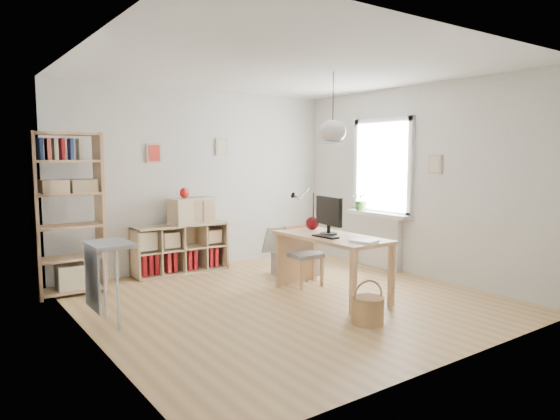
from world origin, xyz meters
TOP-DOWN VIEW (x-y plane):
  - ground at (0.00, 0.00)m, footprint 4.50×4.50m
  - room_shell at (0.55, -0.15)m, footprint 4.50×4.50m
  - window_unit at (2.23, 0.60)m, footprint 0.07×1.16m
  - radiator at (2.19, 0.60)m, footprint 0.10×0.80m
  - windowsill at (2.14, 0.60)m, footprint 0.22×1.20m
  - desk at (0.55, -0.15)m, footprint 0.70×1.50m
  - cube_shelf at (-0.47, 2.08)m, footprint 1.40×0.38m
  - tall_bookshelf at (-2.04, 1.80)m, footprint 0.80×0.38m
  - side_table at (-2.04, 0.35)m, footprint 0.40×0.55m
  - chair at (0.58, 0.47)m, footprint 0.40×0.40m
  - wicker_basket at (0.18, -1.14)m, footprint 0.33×0.33m
  - storage_chest at (0.90, 1.03)m, footprint 0.68×0.76m
  - monitor at (0.57, -0.07)m, footprint 0.21×0.53m
  - keyboard at (0.40, -0.22)m, footprint 0.16×0.35m
  - task_lamp at (0.57, 0.45)m, footprint 0.47×0.17m
  - yarn_ball at (0.65, 0.34)m, footprint 0.17×0.17m
  - paper_tray at (0.52, -0.73)m, footprint 0.27×0.31m
  - drawer_chest at (-0.27, 2.04)m, footprint 0.70×0.42m
  - red_vase at (-0.37, 2.04)m, footprint 0.13×0.13m
  - potted_plant at (2.12, 0.95)m, footprint 0.39×0.37m

SIDE VIEW (x-z plane):
  - ground at x=0.00m, z-range 0.00..0.00m
  - wicker_basket at x=0.18m, z-range -0.08..0.38m
  - storage_chest at x=0.90m, z-range -0.12..0.56m
  - cube_shelf at x=-0.47m, z-range -0.06..0.66m
  - radiator at x=2.19m, z-range 0.00..0.80m
  - chair at x=0.58m, z-range 0.06..0.85m
  - desk at x=0.55m, z-range 0.28..1.03m
  - side_table at x=-2.04m, z-range 0.24..1.09m
  - keyboard at x=0.40m, z-range 0.75..0.77m
  - paper_tray at x=0.52m, z-range 0.75..0.78m
  - windowsill at x=2.14m, z-range 0.80..0.86m
  - yarn_ball at x=0.65m, z-range 0.75..0.92m
  - drawer_chest at x=-0.27m, z-range 0.72..1.10m
  - monitor at x=0.57m, z-range 0.78..1.24m
  - potted_plant at x=2.12m, z-range 0.86..1.20m
  - tall_bookshelf at x=-2.04m, z-range 0.09..2.09m
  - task_lamp at x=0.57m, z-range 0.84..1.34m
  - red_vase at x=-0.37m, z-range 1.10..1.26m
  - window_unit at x=2.23m, z-range 0.82..2.28m
  - room_shell at x=0.55m, z-range -0.25..4.25m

